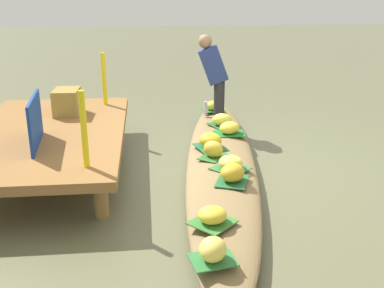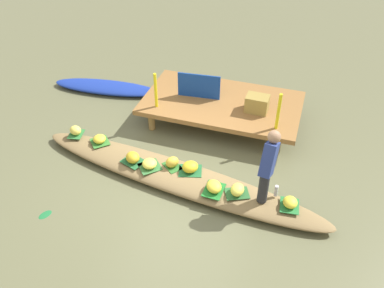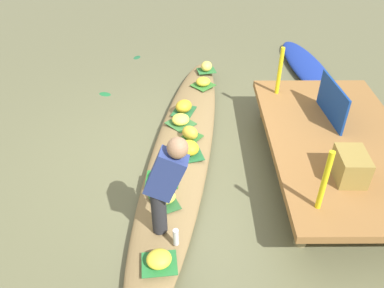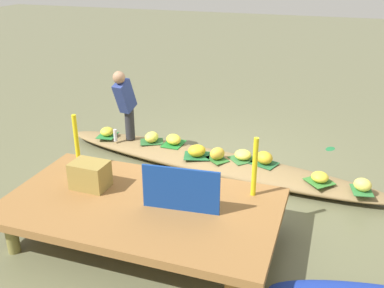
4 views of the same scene
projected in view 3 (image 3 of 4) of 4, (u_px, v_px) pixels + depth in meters
The scene contains 30 objects.
canal_water at pixel (182, 156), 5.56m from camera, with size 40.00×40.00×0.00m, color #616243.
dock_platform at pixel (338, 143), 5.10m from camera, with size 3.20×1.80×0.49m.
vendor_boat at pixel (182, 149), 5.50m from camera, with size 5.52×0.80×0.22m, color olive.
moored_boat at pixel (308, 68), 7.59m from camera, with size 2.57×0.62×0.17m, color #193298.
leaf_mat_0 at pixel (181, 123), 5.81m from camera, with size 0.36×0.34×0.01m, color #346C35.
banana_bunch_0 at pixel (181, 119), 5.76m from camera, with size 0.26×0.26×0.15m, color #F9E751.
leaf_mat_1 at pixel (159, 264), 3.85m from camera, with size 0.35×0.30×0.01m, color #277738.
banana_bunch_1 at pixel (159, 259), 3.80m from camera, with size 0.25×0.23×0.15m, color yellow.
leaf_mat_2 at pixel (164, 201), 4.53m from camera, with size 0.38×0.28×0.01m, color #295F2F.
banana_bunch_2 at pixel (164, 196), 4.47m from camera, with size 0.27×0.22×0.17m, color #EAE150.
leaf_mat_3 at pixel (190, 138), 5.51m from camera, with size 0.34×0.24×0.01m, color #2E6C2A.
banana_bunch_3 at pixel (190, 133), 5.45m from camera, with size 0.24×0.19×0.19m, color gold.
leaf_mat_4 at pixel (189, 153), 5.24m from camera, with size 0.40×0.33×0.01m, color #216333.
banana_bunch_4 at pixel (189, 148), 5.19m from camera, with size 0.28×0.25×0.18m, color gold.
leaf_mat_5 at pixel (206, 71), 7.19m from camera, with size 0.33×0.26×0.01m, color #2E7337.
banana_bunch_5 at pixel (207, 66), 7.14m from camera, with size 0.23×0.20×0.18m, color #F2DD59.
leaf_mat_6 at pixel (184, 111), 6.08m from camera, with size 0.38×0.30×0.01m, color #246132.
banana_bunch_6 at pixel (184, 106), 6.02m from camera, with size 0.27×0.23×0.19m, color gold.
leaf_mat_7 at pixel (203, 85), 6.74m from camera, with size 0.33×0.32×0.01m, color #37792E.
banana_bunch_7 at pixel (203, 82), 6.70m from camera, with size 0.24×0.25×0.14m, color yellow.
leaf_mat_8 at pixel (162, 179), 4.83m from camera, with size 0.41×0.31×0.01m, color #1F732A.
banana_bunch_8 at pixel (162, 174), 4.78m from camera, with size 0.29×0.24×0.16m, color yellow.
vendor_person at pixel (166, 182), 3.77m from camera, with size 0.24×0.47×1.23m.
water_bottle at pixel (176, 237), 3.99m from camera, with size 0.06×0.06×0.21m, color silver.
market_banner at pixel (332, 102), 5.30m from camera, with size 0.88×0.03×0.52m, color navy.
railing_post_west at pixel (280, 71), 5.79m from camera, with size 0.06×0.06×0.74m, color yellow.
railing_post_east at pixel (325, 181), 3.88m from camera, with size 0.06×0.06×0.74m, color yellow.
produce_crate at pixel (351, 166), 4.37m from camera, with size 0.44×0.32×0.33m, color olive.
drifting_plant_0 at pixel (105, 94), 6.95m from camera, with size 0.23×0.14×0.01m, color #1F6D38.
drifting_plant_1 at pixel (137, 57), 8.17m from camera, with size 0.20×0.13×0.01m, color #1F5D37.
Camera 3 is at (4.33, 0.11, 3.50)m, focal length 36.56 mm.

